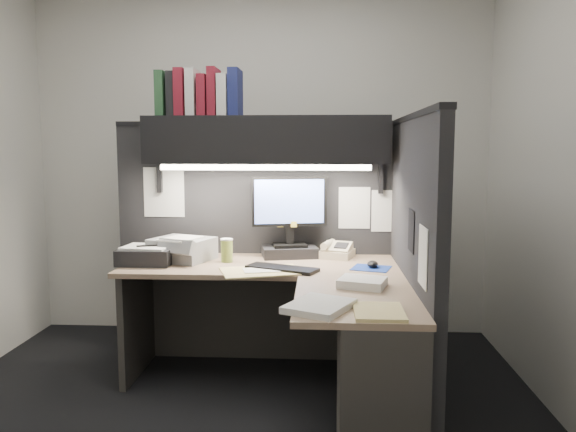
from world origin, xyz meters
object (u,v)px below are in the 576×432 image
Objects in this scene: monitor at (290,225)px; printer at (182,249)px; overhead_shelf at (267,140)px; notebook_stack at (147,256)px; telephone at (337,251)px; desk at (311,339)px; keyboard at (282,268)px; coffee_cup at (227,251)px.

monitor reaches higher than printer.
notebook_stack is at bearing -162.90° from overhead_shelf.
notebook_stack is (-0.19, -0.12, -0.02)m from printer.
monitor reaches higher than telephone.
desk is 8.15× the size of telephone.
keyboard is 0.72m from printer.
printer is at bearing -169.05° from overhead_shelf.
desk is 3.17× the size of monitor.
monitor is 0.93m from notebook_stack.
coffee_cup reaches higher than telephone.
notebook_stack is (-0.88, -0.26, -0.16)m from monitor.
overhead_shelf reaches higher than telephone.
desk is 0.95m from monitor.
coffee_cup is at bearing -147.86° from telephone.
notebook_stack reaches higher than keyboard.
telephone is 0.63× the size of notebook_stack.
keyboard reaches higher than desk.
desk is at bearing -16.02° from printer.
coffee_cup is at bearing 171.83° from keyboard.
monitor reaches higher than coffee_cup.
overhead_shelf reaches higher than printer.
overhead_shelf reaches higher than keyboard.
monitor is 3.85× the size of coffee_cup.
overhead_shelf is at bearing -157.87° from telephone.
desk is 1.10× the size of overhead_shelf.
printer reaches higher than desk.
telephone is 0.73m from coffee_cup.
desk is 1.12m from printer.
overhead_shelf is 1.05m from notebook_stack.
printer is (-0.69, -0.14, -0.14)m from monitor.
desk is 5.15× the size of notebook_stack.
desk is at bearing -83.84° from telephone.
telephone is at bearing 78.71° from desk.
coffee_cup is at bearing -149.10° from overhead_shelf.
monitor is 1.63× the size of notebook_stack.
desk is 0.51m from keyboard.
notebook_stack is at bearing -166.09° from keyboard.
coffee_cup is (-0.37, 0.23, 0.06)m from keyboard.
printer reaches higher than keyboard.
desk is 0.89m from coffee_cup.
monitor is 0.45m from coffee_cup.
overhead_shelf is 4.70× the size of notebook_stack.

